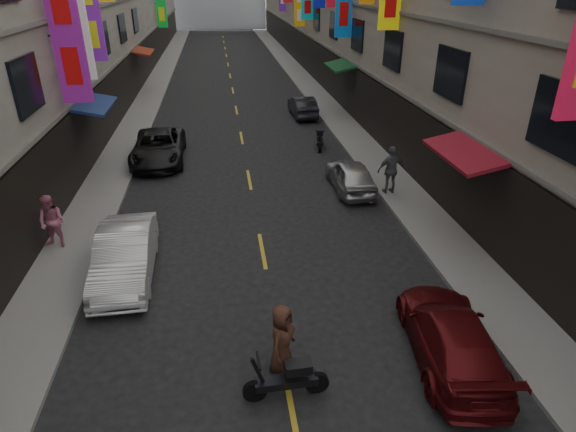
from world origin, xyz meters
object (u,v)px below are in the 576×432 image
object	(u,v)px
scooter_far_right	(320,139)
car_right_mid	(350,175)
pedestrian_rfar	(391,170)
car_right_near	(451,336)
pedestrian_crossing	(282,339)
car_left_far	(159,147)
scooter_crossing	(288,380)
car_left_mid	(125,255)
car_right_far	(303,106)
pedestrian_lfar	(52,222)

from	to	relation	value
scooter_far_right	car_right_mid	xyz separation A→B (m)	(0.16, -5.39, 0.18)
car_right_mid	pedestrian_rfar	bearing A→B (deg)	150.23
car_right_near	pedestrian_crossing	world-z (taller)	pedestrian_crossing
car_right_near	car_right_mid	distance (m)	9.74
car_left_far	car_right_mid	distance (m)	9.19
car_left_far	pedestrian_rfar	xyz separation A→B (m)	(9.40, -5.31, 0.38)
scooter_crossing	pedestrian_crossing	world-z (taller)	pedestrian_crossing
scooter_crossing	car_left_mid	size ratio (longest dim) A/B	0.42
car_left_far	car_right_mid	xyz separation A→B (m)	(8.00, -4.52, -0.07)
car_left_mid	pedestrian_rfar	world-z (taller)	pedestrian_rfar
car_right_mid	car_right_far	bearing A→B (deg)	-90.38
pedestrian_rfar	car_right_near	bearing A→B (deg)	75.64
scooter_crossing	pedestrian_crossing	size ratio (longest dim) A/B	1.07
scooter_crossing	car_left_mid	world-z (taller)	car_left_mid
car_left_mid	pedestrian_lfar	bearing A→B (deg)	140.92
car_left_far	pedestrian_crossing	bearing A→B (deg)	-74.66
pedestrian_crossing	car_left_far	bearing A→B (deg)	47.15
car_right_far	pedestrian_lfar	xyz separation A→B (m)	(-10.45, -14.90, 0.38)
pedestrian_rfar	pedestrian_crossing	bearing A→B (deg)	54.25
pedestrian_lfar	pedestrian_rfar	bearing A→B (deg)	29.58
car_left_mid	car_right_far	bearing A→B (deg)	62.87
car_left_far	pedestrian_rfar	world-z (taller)	pedestrian_rfar
car_left_far	car_right_mid	size ratio (longest dim) A/B	1.36
car_right_near	pedestrian_rfar	bearing A→B (deg)	-92.82
scooter_far_right	car_left_far	distance (m)	7.89
car_right_near	pedestrian_rfar	xyz separation A→B (m)	(1.65, 8.95, 0.46)
car_right_near	pedestrian_lfar	world-z (taller)	pedestrian_lfar
car_left_mid	car_left_far	xyz separation A→B (m)	(0.00, 9.77, -0.02)
car_right_near	pedestrian_rfar	distance (m)	9.11
scooter_crossing	pedestrian_crossing	xyz separation A→B (m)	(-0.02, 0.77, 0.40)
car_right_near	pedestrian_crossing	distance (m)	3.81
scooter_crossing	pedestrian_rfar	bearing A→B (deg)	-31.62
car_right_near	car_right_far	xyz separation A→B (m)	(0.25, 21.26, -0.00)
car_right_far	pedestrian_lfar	size ratio (longest dim) A/B	2.14
car_left_far	car_right_near	distance (m)	16.23
scooter_far_right	car_right_mid	size ratio (longest dim) A/B	0.49
pedestrian_rfar	pedestrian_crossing	xyz separation A→B (m)	(-5.45, -8.77, -0.23)
car_left_far	pedestrian_crossing	xyz separation A→B (m)	(3.95, -14.08, 0.15)
car_right_mid	pedestrian_rfar	size ratio (longest dim) A/B	1.91
car_left_far	pedestrian_lfar	size ratio (longest dim) A/B	2.86
scooter_far_right	car_right_near	xyz separation A→B (m)	(-0.08, -15.12, 0.17)
car_left_far	pedestrian_rfar	size ratio (longest dim) A/B	2.60
car_left_mid	pedestrian_crossing	distance (m)	5.85
car_right_near	pedestrian_crossing	size ratio (longest dim) A/B	2.51
car_left_mid	car_left_far	size ratio (longest dim) A/B	0.86
car_right_mid	pedestrian_crossing	size ratio (longest dim) A/B	2.16
car_left_far	pedestrian_lfar	world-z (taller)	pedestrian_lfar
car_right_far	pedestrian_crossing	xyz separation A→B (m)	(-4.05, -21.08, 0.23)
car_right_near	pedestrian_lfar	xyz separation A→B (m)	(-10.20, 6.36, 0.37)
car_right_mid	pedestrian_crossing	distance (m)	10.38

